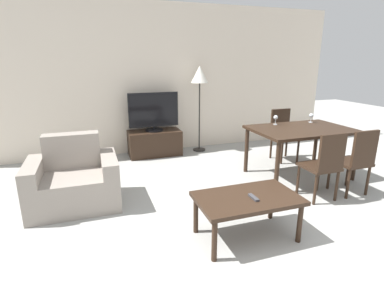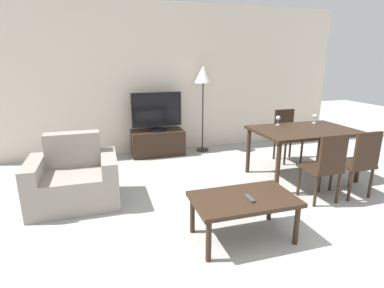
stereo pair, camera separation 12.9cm
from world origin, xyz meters
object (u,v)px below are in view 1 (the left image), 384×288
(armchair, at_px, (74,182))
(coffee_table, at_px, (247,201))
(remote_primary, at_px, (254,197))
(tv, at_px, (154,112))
(dining_chair_far, at_px, (283,132))
(wine_glass_left, at_px, (276,118))
(wine_glass_center, at_px, (311,116))
(dining_chair_near_right, at_px, (356,159))
(dining_table, at_px, (301,133))
(tv_stand, at_px, (155,143))
(dining_chair_near, at_px, (324,163))
(floor_lamp, at_px, (200,79))

(armchair, distance_m, coffee_table, 2.08)
(remote_primary, bearing_deg, tv, 96.25)
(tv, height_order, dining_chair_far, tv)
(wine_glass_left, relative_size, wine_glass_center, 1.00)
(armchair, relative_size, wine_glass_left, 6.98)
(tv, relative_size, coffee_table, 0.90)
(coffee_table, bearing_deg, dining_chair_near_right, 13.49)
(coffee_table, distance_m, wine_glass_center, 2.51)
(coffee_table, relative_size, dining_chair_far, 1.13)
(coffee_table, distance_m, dining_table, 1.98)
(tv_stand, xyz_separation_m, tv, (0.00, -0.00, 0.58))
(tv, xyz_separation_m, dining_chair_near, (1.59, -2.50, -0.32))
(floor_lamp, distance_m, remote_primary, 3.18)
(floor_lamp, xyz_separation_m, wine_glass_center, (1.37, -1.42, -0.53))
(armchair, distance_m, tv, 2.17)
(dining_table, xyz_separation_m, dining_chair_near_right, (0.25, -0.78, -0.18))
(dining_chair_far, height_order, remote_primary, dining_chair_far)
(coffee_table, height_order, floor_lamp, floor_lamp)
(tv_stand, distance_m, dining_table, 2.56)
(coffee_table, xyz_separation_m, wine_glass_left, (1.32, 1.55, 0.46))
(dining_table, bearing_deg, dining_chair_near, -107.94)
(wine_glass_center, bearing_deg, dining_table, -143.72)
(tv_stand, distance_m, coffee_table, 2.95)
(tv, relative_size, wine_glass_center, 6.16)
(dining_chair_near, distance_m, wine_glass_center, 1.32)
(dining_chair_far, relative_size, floor_lamp, 0.55)
(armchair, bearing_deg, floor_lamp, 36.62)
(tv, bearing_deg, wine_glass_center, -32.23)
(tv, height_order, wine_glass_center, tv)
(remote_primary, distance_m, wine_glass_center, 2.51)
(tv_stand, height_order, dining_chair_near_right, dining_chair_near_right)
(coffee_table, distance_m, floor_lamp, 3.15)
(tv, distance_m, dining_chair_far, 2.31)
(dining_chair_near, relative_size, dining_chair_far, 1.00)
(dining_table, relative_size, remote_primary, 9.60)
(armchair, xyz_separation_m, coffee_table, (1.62, -1.30, 0.09))
(dining_chair_far, bearing_deg, coffee_table, -132.09)
(tv_stand, height_order, wine_glass_center, wine_glass_center)
(armchair, bearing_deg, dining_chair_near, -16.53)
(dining_chair_far, xyz_separation_m, remote_primary, (-1.76, -2.04, -0.04))
(wine_glass_left, bearing_deg, coffee_table, -130.45)
(tv_stand, xyz_separation_m, remote_primary, (0.33, -2.99, 0.22))
(tv, distance_m, wine_glass_center, 2.66)
(dining_chair_far, bearing_deg, wine_glass_center, -71.22)
(dining_chair_near, relative_size, dining_chair_near_right, 1.00)
(dining_table, relative_size, dining_chair_far, 1.64)
(dining_chair_far, distance_m, wine_glass_center, 0.62)
(dining_chair_far, xyz_separation_m, wine_glass_left, (-0.47, -0.43, 0.36))
(coffee_table, bearing_deg, tv_stand, 95.75)
(dining_chair_near, xyz_separation_m, floor_lamp, (-0.71, 2.50, 0.89))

